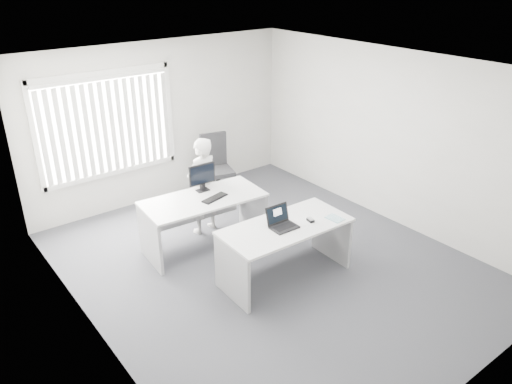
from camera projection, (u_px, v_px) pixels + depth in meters
ground at (268, 264)px, 7.20m from camera, size 6.00×6.00×0.00m
wall_back at (162, 122)px, 8.76m from camera, size 5.00×0.02×2.80m
wall_front at (481, 278)px, 4.46m from camera, size 5.00×0.02×2.80m
wall_left at (85, 231)px, 5.22m from camera, size 0.02×6.00×2.80m
wall_right at (390, 137)px, 8.00m from camera, size 0.02×6.00×2.80m
ceiling at (271, 68)px, 6.02m from camera, size 5.00×6.00×0.02m
window at (107, 125)px, 8.11m from camera, size 2.32×0.06×1.76m
blinds at (109, 127)px, 8.08m from camera, size 2.20×0.10×1.50m
desk_near at (285, 240)px, 6.67m from camera, size 1.79×0.89×0.81m
desk_far at (204, 212)px, 7.41m from camera, size 1.85×0.97×0.82m
office_chair at (217, 178)px, 9.12m from camera, size 0.82×0.82×1.17m
person at (203, 186)px, 7.77m from camera, size 0.63×0.46×1.57m
laptop at (284, 219)px, 6.45m from camera, size 0.36×0.32×0.27m
paper_sheet at (308, 220)px, 6.70m from camera, size 0.34×0.28×0.00m
mouse at (311, 220)px, 6.66m from camera, size 0.09×0.13×0.05m
booklet at (335, 218)px, 6.74m from camera, size 0.18×0.24×0.01m
keyboard at (215, 198)px, 7.29m from camera, size 0.45×0.24×0.02m
monitor at (202, 177)px, 7.46m from camera, size 0.44×0.15×0.43m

